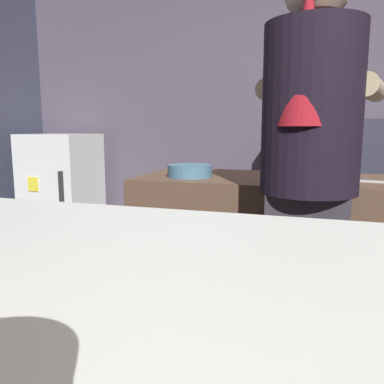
# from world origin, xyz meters

# --- Properties ---
(wall_back) EXTENTS (5.20, 0.10, 2.70)m
(wall_back) POSITION_xyz_m (0.00, 2.20, 1.35)
(wall_back) COLOR #504856
(wall_back) RESTS_ON ground
(prep_counter) EXTENTS (2.10, 0.60, 0.92)m
(prep_counter) POSITION_xyz_m (0.35, 0.63, 0.46)
(prep_counter) COLOR brown
(prep_counter) RESTS_ON ground
(back_shelf) EXTENTS (0.88, 0.36, 1.21)m
(back_shelf) POSITION_xyz_m (0.27, 1.92, 0.61)
(back_shelf) COLOR #313140
(back_shelf) RESTS_ON ground
(mini_fridge) EXTENTS (0.57, 0.58, 1.10)m
(mini_fridge) POSITION_xyz_m (-2.06, 1.75, 0.55)
(mini_fridge) COLOR white
(mini_fridge) RESTS_ON ground
(bartender) EXTENTS (0.48, 0.54, 1.72)m
(bartender) POSITION_xyz_m (0.11, 0.17, 1.00)
(bartender) COLOR #343039
(bartender) RESTS_ON ground
(mixing_bowl) EXTENTS (0.21, 0.21, 0.06)m
(mixing_bowl) POSITION_xyz_m (-0.45, 0.53, 0.95)
(mixing_bowl) COLOR #436E88
(mixing_bowl) RESTS_ON prep_counter
(chefs_knife) EXTENTS (0.24, 0.07, 0.01)m
(chefs_knife) POSITION_xyz_m (0.39, 0.58, 0.92)
(chefs_knife) COLOR silver
(chefs_knife) RESTS_ON prep_counter
(bottle_soy) EXTENTS (0.05, 0.05, 0.22)m
(bottle_soy) POSITION_xyz_m (0.17, 1.90, 1.30)
(bottle_soy) COLOR red
(bottle_soy) RESTS_ON back_shelf
(bottle_hot_sauce) EXTENTS (0.05, 0.05, 0.25)m
(bottle_hot_sauce) POSITION_xyz_m (-0.10, 1.85, 1.31)
(bottle_hot_sauce) COLOR black
(bottle_hot_sauce) RESTS_ON back_shelf
(bottle_olive_oil) EXTENTS (0.06, 0.06, 0.18)m
(bottle_olive_oil) POSITION_xyz_m (0.40, 1.91, 1.29)
(bottle_olive_oil) COLOR #3C5BA1
(bottle_olive_oil) RESTS_ON back_shelf
(bottle_vinegar) EXTENTS (0.07, 0.07, 0.23)m
(bottle_vinegar) POSITION_xyz_m (0.06, 1.84, 1.30)
(bottle_vinegar) COLOR #2D5091
(bottle_vinegar) RESTS_ON back_shelf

